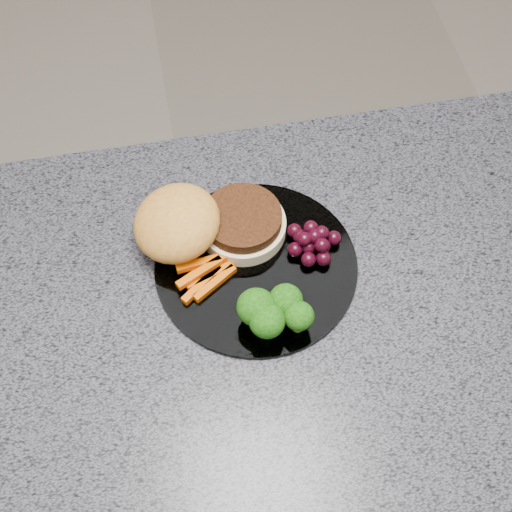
% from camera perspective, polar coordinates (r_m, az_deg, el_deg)
% --- Properties ---
extents(room, '(4.02, 4.02, 2.70)m').
position_cam_1_polar(room, '(0.52, -5.81, 18.15)').
color(room, gray).
rests_on(room, ground).
extents(island_cabinet, '(1.20, 0.60, 0.86)m').
position_cam_1_polar(island_cabinet, '(1.31, -2.26, -14.48)').
color(island_cabinet, '#4F2E1B').
rests_on(island_cabinet, ground).
extents(countertop, '(1.20, 0.60, 0.04)m').
position_cam_1_polar(countertop, '(0.90, -3.23, -5.65)').
color(countertop, '#4D4E58').
rests_on(countertop, island_cabinet).
extents(plate, '(0.26, 0.26, 0.01)m').
position_cam_1_polar(plate, '(0.91, 0.00, -0.77)').
color(plate, white).
rests_on(plate, countertop).
extents(burger, '(0.22, 0.14, 0.06)m').
position_cam_1_polar(burger, '(0.91, -4.45, 2.48)').
color(burger, beige).
rests_on(burger, plate).
extents(carrot_sticks, '(0.08, 0.07, 0.02)m').
position_cam_1_polar(carrot_sticks, '(0.90, -4.11, -1.51)').
color(carrot_sticks, '#CC5103').
rests_on(carrot_sticks, plate).
extents(broccoli, '(0.09, 0.07, 0.06)m').
position_cam_1_polar(broccoli, '(0.84, 1.35, -4.43)').
color(broccoli, '#5A8430').
rests_on(broccoli, plate).
extents(grape_bunch, '(0.07, 0.07, 0.03)m').
position_cam_1_polar(grape_bunch, '(0.91, 4.56, 1.16)').
color(grape_bunch, black).
rests_on(grape_bunch, plate).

